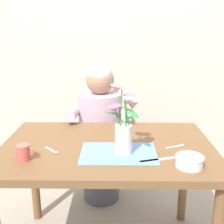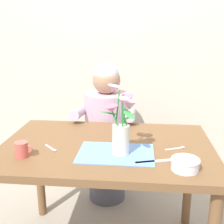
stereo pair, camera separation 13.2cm
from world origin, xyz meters
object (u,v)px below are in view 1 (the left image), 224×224
(flower_vase, at_px, (124,124))
(ceramic_mug, at_px, (23,153))
(seated_person, at_px, (101,135))
(dinner_knife, at_px, (157,160))
(ceramic_bowl, at_px, (190,161))

(flower_vase, bearing_deg, ceramic_mug, -170.38)
(seated_person, relative_size, flower_vase, 3.10)
(flower_vase, bearing_deg, dinner_knife, -25.13)
(ceramic_bowl, bearing_deg, dinner_knife, 154.77)
(ceramic_bowl, relative_size, ceramic_mug, 1.46)
(flower_vase, xyz_separation_m, ceramic_bowl, (0.31, -0.15, -0.13))
(ceramic_bowl, height_order, ceramic_mug, ceramic_mug)
(seated_person, distance_m, flower_vase, 0.82)
(dinner_knife, relative_size, ceramic_mug, 2.04)
(seated_person, xyz_separation_m, flower_vase, (0.16, -0.73, 0.34))
(ceramic_bowl, xyz_separation_m, ceramic_mug, (-0.81, 0.06, 0.01))
(ceramic_bowl, distance_m, ceramic_mug, 0.82)
(ceramic_mug, bearing_deg, flower_vase, 9.62)
(dinner_knife, xyz_separation_m, ceramic_mug, (-0.67, -0.01, 0.04))
(seated_person, height_order, ceramic_bowl, seated_person)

